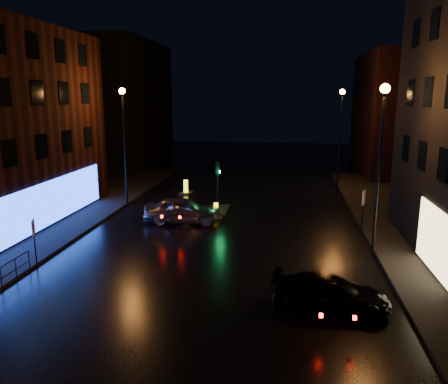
{
  "coord_description": "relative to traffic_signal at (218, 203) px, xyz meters",
  "views": [
    {
      "loc": [
        3.42,
        -15.23,
        7.81
      ],
      "look_at": [
        0.19,
        7.3,
        2.8
      ],
      "focal_mm": 35.0,
      "sensor_mm": 36.0,
      "label": 1
    }
  ],
  "objects": [
    {
      "name": "ground",
      "position": [
        1.2,
        -14.0,
        -0.5
      ],
      "size": [
        120.0,
        120.0,
        0.0
      ],
      "primitive_type": "plane",
      "color": "black",
      "rests_on": "ground"
    },
    {
      "name": "building_far_left",
      "position": [
        -14.8,
        21.0,
        6.5
      ],
      "size": [
        8.0,
        16.0,
        14.0
      ],
      "primitive_type": "cube",
      "color": "black",
      "rests_on": "ground"
    },
    {
      "name": "building_far_right",
      "position": [
        16.2,
        18.0,
        5.5
      ],
      "size": [
        8.0,
        14.0,
        12.0
      ],
      "primitive_type": "cube",
      "color": "black",
      "rests_on": "ground"
    },
    {
      "name": "street_lamp_lfar",
      "position": [
        -6.6,
        -0.0,
        5.06
      ],
      "size": [
        0.44,
        0.44,
        8.37
      ],
      "color": "black",
      "rests_on": "ground"
    },
    {
      "name": "street_lamp_rnear",
      "position": [
        9.0,
        -8.0,
        5.06
      ],
      "size": [
        0.44,
        0.44,
        8.37
      ],
      "color": "black",
      "rests_on": "ground"
    },
    {
      "name": "street_lamp_rfar",
      "position": [
        9.0,
        8.0,
        5.06
      ],
      "size": [
        0.44,
        0.44,
        8.37
      ],
      "color": "black",
      "rests_on": "ground"
    },
    {
      "name": "traffic_signal",
      "position": [
        0.0,
        0.0,
        0.0
      ],
      "size": [
        1.4,
        2.4,
        3.45
      ],
      "color": "black",
      "rests_on": "ground"
    },
    {
      "name": "silver_hatchback",
      "position": [
        -1.71,
        -3.34,
        0.31
      ],
      "size": [
        4.95,
        2.39,
        1.63
      ],
      "primitive_type": "imported",
      "rotation": [
        0.0,
        0.0,
        1.67
      ],
      "color": "#94969B",
      "rests_on": "ground"
    },
    {
      "name": "dark_sedan",
      "position": [
        6.42,
        -13.73,
        0.13
      ],
      "size": [
        4.48,
        2.16,
        1.26
      ],
      "primitive_type": "imported",
      "rotation": [
        0.0,
        0.0,
        1.48
      ],
      "color": "black",
      "rests_on": "ground"
    },
    {
      "name": "bollard_near",
      "position": [
        0.17,
        -1.87,
        -0.29
      ],
      "size": [
        0.96,
        1.25,
        0.98
      ],
      "rotation": [
        0.0,
        0.0,
        0.2
      ],
      "color": "black",
      "rests_on": "ground"
    },
    {
      "name": "bollard_far",
      "position": [
        -3.4,
        4.81,
        -0.25
      ],
      "size": [
        0.99,
        1.39,
        1.14
      ],
      "rotation": [
        0.0,
        0.0,
        -0.1
      ],
      "color": "black",
      "rests_on": "ground"
    },
    {
      "name": "road_sign_left",
      "position": [
        -6.7,
        -11.59,
        1.23
      ],
      "size": [
        0.27,
        0.53,
        2.31
      ],
      "rotation": [
        0.0,
        0.0,
        0.41
      ],
      "color": "black",
      "rests_on": "ground"
    },
    {
      "name": "road_sign_right",
      "position": [
        9.1,
        -4.08,
        1.42
      ],
      "size": [
        0.28,
        0.6,
        2.56
      ],
      "rotation": [
        0.0,
        0.0,
        2.77
      ],
      "color": "black",
      "rests_on": "ground"
    }
  ]
}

